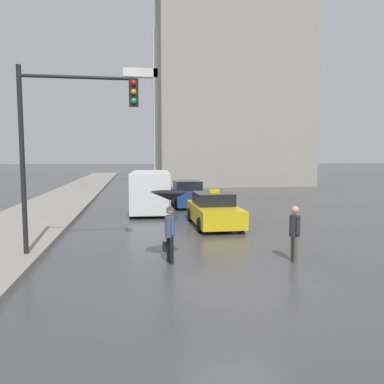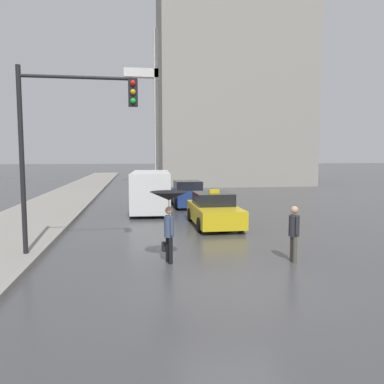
{
  "view_description": "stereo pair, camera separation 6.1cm",
  "coord_description": "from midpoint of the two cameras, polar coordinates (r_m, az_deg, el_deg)",
  "views": [
    {
      "loc": [
        -2.31,
        -8.19,
        3.03
      ],
      "look_at": [
        0.35,
        8.72,
        1.4
      ],
      "focal_mm": 35.0,
      "sensor_mm": 36.0,
      "label": 1
    },
    {
      "loc": [
        -2.25,
        -8.2,
        3.03
      ],
      "look_at": [
        0.35,
        8.72,
        1.4
      ],
      "focal_mm": 35.0,
      "sensor_mm": 36.0,
      "label": 2
    }
  ],
  "objects": [
    {
      "name": "ambulance_van",
      "position": [
        20.87,
        -6.21,
        0.42
      ],
      "size": [
        2.34,
        5.9,
        2.18
      ],
      "rotation": [
        0.0,
        0.0,
        3.08
      ],
      "color": "silver",
      "rests_on": "ground_plane"
    },
    {
      "name": "pedestrian_man",
      "position": [
        11.15,
        15.43,
        -5.5
      ],
      "size": [
        0.31,
        0.45,
        1.62
      ],
      "rotation": [
        0.0,
        0.0,
        -1.61
      ],
      "color": "#4C473D",
      "rests_on": "ground_plane"
    },
    {
      "name": "traffic_light",
      "position": [
        11.68,
        -18.1,
        9.47
      ],
      "size": [
        3.43,
        0.38,
        5.62
      ],
      "color": "black",
      "rests_on": "ground_plane"
    },
    {
      "name": "sedan_red",
      "position": [
        22.97,
        -0.52,
        -0.37
      ],
      "size": [
        1.91,
        4.32,
        1.53
      ],
      "rotation": [
        0.0,
        0.0,
        3.14
      ],
      "color": "navy",
      "rests_on": "ground_plane"
    },
    {
      "name": "ground_plane",
      "position": [
        9.03,
        6.6,
        -14.2
      ],
      "size": [
        300.0,
        300.0,
        0.0
      ],
      "primitive_type": "plane",
      "color": "#424244"
    },
    {
      "name": "taxi",
      "position": [
        16.5,
        3.46,
        -2.82
      ],
      "size": [
        1.91,
        4.3,
        1.59
      ],
      "rotation": [
        0.0,
        0.0,
        3.14
      ],
      "color": "gold",
      "rests_on": "ground_plane"
    },
    {
      "name": "monument_cross",
      "position": [
        41.31,
        -5.09,
        14.12
      ],
      "size": [
        7.2,
        0.9,
        16.37
      ],
      "color": "white",
      "rests_on": "ground_plane"
    },
    {
      "name": "pedestrian_with_umbrella",
      "position": [
        10.55,
        -3.38,
        -1.95
      ],
      "size": [
        1.07,
        1.07,
        2.04
      ],
      "rotation": [
        0.0,
        0.0,
        1.86
      ],
      "color": "black",
      "rests_on": "ground_plane"
    }
  ]
}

